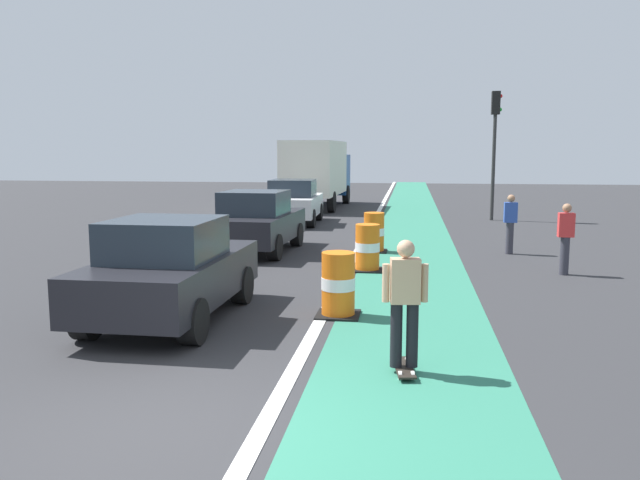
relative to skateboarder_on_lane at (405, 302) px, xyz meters
name	(u,v)px	position (x,y,z in m)	size (l,w,h in m)	color
ground_plane	(168,433)	(-2.29, -2.07, -0.91)	(100.00, 100.00, 0.00)	#2D2D30
bike_lane_strip	(412,251)	(0.11, 9.93, -0.91)	(2.50, 80.00, 0.01)	#2D755B
lane_divider_stripe	(358,250)	(-1.39, 9.93, -0.91)	(0.20, 80.00, 0.01)	silver
skateboarder_on_lane	(405,302)	(0.00, 0.00, 0.00)	(0.57, 0.82, 1.69)	black
parked_sedan_nearest	(170,271)	(-3.82, 1.98, -0.08)	(1.97, 4.13, 1.70)	black
parked_sedan_second	(257,222)	(-4.12, 9.12, -0.08)	(2.05, 4.17, 1.70)	black
parked_sedan_third	(294,202)	(-4.37, 16.08, -0.08)	(2.03, 4.16, 1.70)	silver
traffic_barrel_front	(338,285)	(-1.13, 2.64, -0.38)	(0.73, 0.73, 1.09)	orange
traffic_barrel_mid	(367,248)	(-0.92, 6.82, -0.38)	(0.73, 0.73, 1.09)	orange
traffic_barrel_back	(374,233)	(-0.93, 9.65, -0.38)	(0.73, 0.73, 1.09)	orange
delivery_truck_down_block	(318,170)	(-4.44, 23.02, 0.94)	(2.54, 7.66, 3.23)	silver
traffic_light_corner	(495,132)	(3.32, 18.47, 2.59)	(0.41, 0.32, 5.10)	#2D2D2D
pedestrian_crossing	(566,237)	(3.51, 6.96, -0.05)	(0.34, 0.20, 1.61)	#33333D
pedestrian_waiting	(510,222)	(2.73, 9.80, -0.05)	(0.34, 0.20, 1.61)	#33333D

